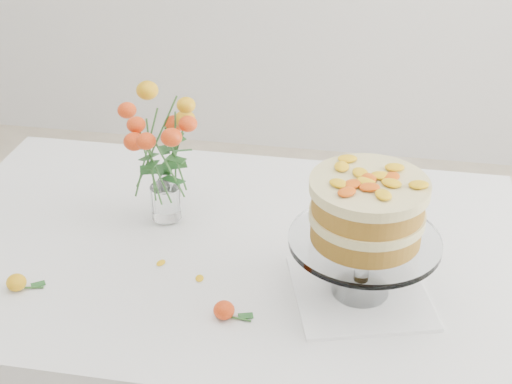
% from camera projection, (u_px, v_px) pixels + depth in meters
% --- Properties ---
extents(table, '(1.43, 0.93, 0.76)m').
position_uv_depth(table, '(223.00, 272.00, 1.72)').
color(table, tan).
rests_on(table, ground).
extents(napkin, '(0.34, 0.34, 0.01)m').
position_uv_depth(napkin, '(360.00, 292.00, 1.52)').
color(napkin, white).
rests_on(napkin, table).
extents(cake_stand, '(0.31, 0.31, 0.28)m').
position_uv_depth(cake_stand, '(367.00, 216.00, 1.42)').
color(cake_stand, silver).
rests_on(cake_stand, napkin).
extents(rose_vase, '(0.31, 0.31, 0.37)m').
position_uv_depth(rose_vase, '(161.00, 140.00, 1.66)').
color(rose_vase, silver).
rests_on(rose_vase, table).
extents(loose_rose_near, '(0.08, 0.04, 0.04)m').
position_uv_depth(loose_rose_near, '(17.00, 282.00, 1.52)').
color(loose_rose_near, orange).
rests_on(loose_rose_near, table).
extents(loose_rose_far, '(0.08, 0.04, 0.04)m').
position_uv_depth(loose_rose_far, '(224.00, 310.00, 1.44)').
color(loose_rose_far, '#B92909').
rests_on(loose_rose_far, table).
extents(stray_petal_a, '(0.03, 0.02, 0.00)m').
position_uv_depth(stray_petal_a, '(161.00, 263.00, 1.61)').
color(stray_petal_a, yellow).
rests_on(stray_petal_a, table).
extents(stray_petal_b, '(0.03, 0.02, 0.00)m').
position_uv_depth(stray_petal_b, '(200.00, 278.00, 1.56)').
color(stray_petal_b, yellow).
rests_on(stray_petal_b, table).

